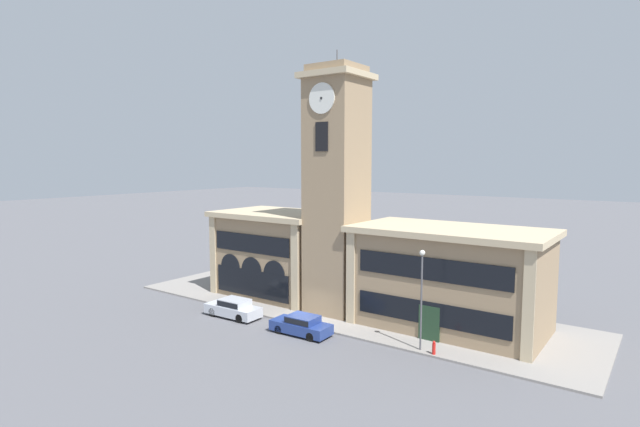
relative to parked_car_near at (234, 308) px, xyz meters
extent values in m
plane|color=#56565B|center=(5.86, 1.40, -0.77)|extent=(300.00, 300.00, 0.00)
cube|color=gray|center=(5.86, 7.14, -0.70)|extent=(39.32, 11.48, 0.15)
cube|color=#937A5B|center=(5.86, 5.88, 8.58)|extent=(4.04, 4.04, 18.70)
cube|color=tan|center=(5.86, 5.88, 18.15)|extent=(4.74, 4.74, 0.45)
cube|color=#937A5B|center=(5.86, 5.88, 18.68)|extent=(3.72, 3.72, 0.60)
cylinder|color=#4C4C51|center=(5.86, 5.88, 19.58)|extent=(0.10, 0.10, 1.20)
cylinder|color=silver|center=(5.86, 3.81, 16.26)|extent=(2.32, 0.10, 2.32)
cylinder|color=black|center=(5.86, 3.74, 16.26)|extent=(0.19, 0.04, 0.19)
cylinder|color=silver|center=(3.79, 5.88, 16.26)|extent=(0.10, 2.32, 2.32)
cylinder|color=black|center=(3.72, 5.88, 16.26)|extent=(0.04, 0.19, 0.19)
cube|color=black|center=(5.86, 3.82, 13.40)|extent=(1.13, 0.10, 2.20)
cube|color=#937A5B|center=(-1.63, 7.37, 2.86)|extent=(10.35, 7.02, 7.27)
cube|color=tan|center=(-1.63, 7.37, 6.72)|extent=(11.05, 7.72, 0.45)
cube|color=tan|center=(-6.46, 3.80, 2.86)|extent=(0.70, 0.16, 7.27)
cube|color=tan|center=(3.19, 3.80, 2.86)|extent=(0.70, 0.16, 7.27)
cube|color=black|center=(-1.63, 3.82, 4.46)|extent=(8.49, 0.10, 1.60)
cube|color=black|center=(-1.63, 3.82, 0.97)|extent=(8.28, 0.10, 2.33)
cylinder|color=black|center=(-4.22, 3.81, 2.14)|extent=(2.28, 0.06, 2.28)
cylinder|color=black|center=(-1.63, 3.81, 2.14)|extent=(2.28, 0.06, 2.28)
cylinder|color=black|center=(0.96, 3.81, 2.14)|extent=(2.28, 0.06, 2.28)
cube|color=#937A5B|center=(14.85, 7.37, 2.76)|extent=(13.34, 7.02, 7.07)
cube|color=tan|center=(14.85, 7.37, 6.52)|extent=(14.04, 7.72, 0.45)
cube|color=tan|center=(8.53, 3.80, 2.76)|extent=(0.70, 0.16, 7.07)
cube|color=tan|center=(21.17, 3.80, 2.76)|extent=(0.70, 0.16, 7.07)
cube|color=black|center=(14.85, 3.82, 4.32)|extent=(10.94, 0.10, 1.56)
cube|color=#1E3823|center=(14.85, 3.81, 0.50)|extent=(1.50, 0.12, 2.55)
cube|color=black|center=(14.85, 3.82, 1.26)|extent=(10.94, 0.10, 1.58)
cube|color=#B2B7C1|center=(-0.06, 0.00, -0.21)|extent=(4.74, 1.99, 0.75)
cube|color=#B2B7C1|center=(0.12, 0.00, 0.44)|extent=(2.30, 1.72, 0.54)
cube|color=black|center=(0.12, 0.00, 0.44)|extent=(2.21, 1.75, 0.41)
cylinder|color=black|center=(-1.49, -0.86, -0.43)|extent=(0.70, 0.24, 0.69)
cylinder|color=black|center=(-1.54, 0.75, -0.43)|extent=(0.70, 0.24, 0.69)
cylinder|color=black|center=(1.41, -0.75, -0.43)|extent=(0.70, 0.24, 0.69)
cylinder|color=black|center=(1.36, 0.85, -0.43)|extent=(0.70, 0.24, 0.69)
cube|color=navy|center=(6.76, 0.00, -0.24)|extent=(4.51, 1.96, 0.72)
cube|color=navy|center=(6.94, 0.00, 0.37)|extent=(2.19, 1.70, 0.50)
cube|color=black|center=(6.94, 0.00, 0.37)|extent=(2.11, 1.73, 0.38)
cylinder|color=black|center=(5.41, -0.84, -0.46)|extent=(0.64, 0.24, 0.63)
cylinder|color=black|center=(5.36, 0.74, -0.46)|extent=(0.64, 0.24, 0.63)
cylinder|color=black|center=(8.17, -0.75, -0.46)|extent=(0.64, 0.24, 0.63)
cylinder|color=black|center=(8.11, 0.84, -0.46)|extent=(0.64, 0.24, 0.63)
cylinder|color=#4C4C51|center=(15.10, 1.89, 2.47)|extent=(0.12, 0.12, 6.19)
sphere|color=silver|center=(15.10, 1.89, 5.74)|extent=(0.36, 0.36, 0.36)
cylinder|color=red|center=(16.12, 1.67, -0.27)|extent=(0.22, 0.22, 0.70)
sphere|color=red|center=(16.12, 1.67, 0.15)|extent=(0.19, 0.19, 0.19)
camera|label=1|loc=(28.03, -27.26, 11.51)|focal=28.00mm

